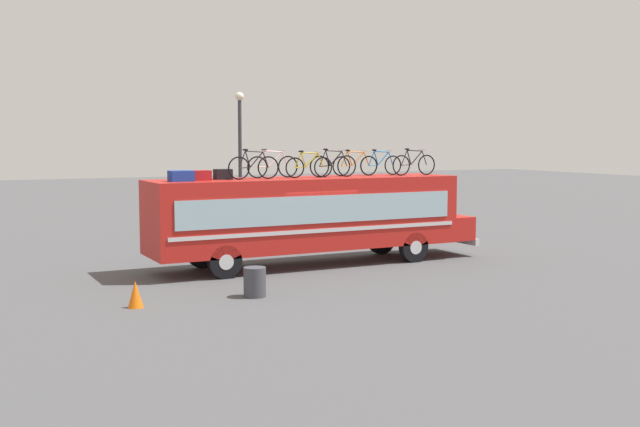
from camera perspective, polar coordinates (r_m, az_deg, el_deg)
name	(u,v)px	position (r m, az deg, el deg)	size (l,w,h in m)	color
ground_plane	(306,265)	(25.33, -1.02, -3.84)	(120.00, 120.00, 0.00)	#4C4C4F
bus	(311,214)	(25.19, -0.68, -0.04)	(11.38, 2.42, 2.87)	red
luggage_bag_1	(181,176)	(23.20, -10.21, 2.74)	(0.69, 0.53, 0.32)	#193899
luggage_bag_2	(201,175)	(23.61, -8.79, 2.79)	(0.57, 0.40, 0.30)	maroon
luggage_bag_3	(223,174)	(24.15, -7.17, 2.89)	(0.52, 0.38, 0.32)	black
rooftop_bicycle_1	(254,167)	(24.04, -4.92, 3.46)	(1.69, 0.44, 0.95)	black
rooftop_bicycle_2	(273,166)	(24.90, -3.52, 3.53)	(1.78, 0.44, 0.93)	black
rooftop_bicycle_3	(309,166)	(24.94, -0.82, 3.50)	(1.68, 0.44, 0.88)	black
rooftop_bicycle_4	(333,165)	(25.41, 0.97, 3.59)	(1.72, 0.44, 0.94)	black
rooftop_bicycle_5	(355,165)	(26.22, 2.61, 3.61)	(1.75, 0.44, 0.90)	black
rooftop_bicycle_6	(381,164)	(26.69, 4.51, 3.63)	(1.65, 0.44, 0.90)	black
rooftop_bicycle_7	(414,164)	(26.80, 6.94, 3.64)	(1.74, 0.44, 0.93)	black
trash_bin	(255,282)	(20.37, -4.83, -5.06)	(0.59, 0.59, 0.78)	#3F3F47
traffic_cone	(135,294)	(19.55, -13.46, -5.81)	(0.38, 0.38, 0.67)	orange
street_lamp	(240,155)	(29.50, -5.91, 4.28)	(0.32, 0.32, 5.87)	#38383D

